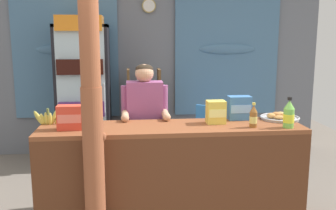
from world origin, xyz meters
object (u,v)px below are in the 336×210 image
at_px(stall_counter, 173,168).
at_px(plastic_lawn_chair, 214,131).
at_px(banana_bunch, 48,118).
at_px(drink_fridge, 83,84).
at_px(shopkeeper, 145,117).
at_px(soda_bottle_lime_soda, 289,115).
at_px(bottle_shelf_rack, 144,113).
at_px(snack_box_crackers, 70,117).
at_px(snack_box_instant_noodle, 216,112).
at_px(snack_box_biscuit, 239,108).
at_px(timber_post, 91,94).
at_px(pastry_tray, 280,117).
at_px(soda_bottle_iced_tea, 253,117).

xyz_separation_m(stall_counter, plastic_lawn_chair, (0.76, 1.67, -0.09)).
xyz_separation_m(stall_counter, banana_bunch, (-1.16, 0.27, 0.44)).
bearing_deg(drink_fridge, shopkeeper, -61.23).
bearing_deg(soda_bottle_lime_soda, shopkeeper, 153.22).
height_order(stall_counter, drink_fridge, drink_fridge).
distance_m(bottle_shelf_rack, snack_box_crackers, 2.21).
distance_m(snack_box_instant_noodle, snack_box_biscuit, 0.31).
distance_m(timber_post, pastry_tray, 1.92).
height_order(stall_counter, soda_bottle_lime_soda, soda_bottle_lime_soda).
bearing_deg(timber_post, stall_counter, 24.20).
bearing_deg(snack_box_biscuit, pastry_tray, -6.18).
relative_size(snack_box_instant_noodle, snack_box_crackers, 0.97).
distance_m(plastic_lawn_chair, snack_box_biscuit, 1.47).
xyz_separation_m(drink_fridge, soda_bottle_iced_tea, (1.75, -2.04, -0.06)).
bearing_deg(stall_counter, soda_bottle_iced_tea, -2.36).
height_order(timber_post, soda_bottle_lime_soda, timber_post).
relative_size(bottle_shelf_rack, snack_box_instant_noodle, 6.02).
xyz_separation_m(drink_fridge, bottle_shelf_rack, (0.84, 0.10, -0.44)).
bearing_deg(soda_bottle_iced_tea, soda_bottle_lime_soda, -7.83).
bearing_deg(soda_bottle_iced_tea, shopkeeper, 147.99).
height_order(timber_post, drink_fridge, timber_post).
xyz_separation_m(shopkeeper, pastry_tray, (1.34, -0.30, 0.04)).
bearing_deg(shopkeeper, banana_bunch, -162.18).
relative_size(drink_fridge, snack_box_biscuit, 8.70).
relative_size(shopkeeper, snack_box_biscuit, 6.38).
bearing_deg(pastry_tray, banana_bunch, 179.84).
relative_size(stall_counter, snack_box_instant_noodle, 11.26).
bearing_deg(plastic_lawn_chair, pastry_tray, -75.98).
height_order(plastic_lawn_chair, snack_box_crackers, snack_box_crackers).
bearing_deg(snack_box_biscuit, shopkeeper, 164.41).
bearing_deg(soda_bottle_iced_tea, pastry_tray, 38.67).
distance_m(soda_bottle_lime_soda, snack_box_biscuit, 0.52).
distance_m(timber_post, banana_bunch, 0.81).
height_order(bottle_shelf_rack, snack_box_instant_noodle, bottle_shelf_rack).
bearing_deg(pastry_tray, drink_fridge, 140.69).
bearing_deg(snack_box_crackers, timber_post, -57.91).
bearing_deg(soda_bottle_iced_tea, snack_box_instant_noodle, 146.92).
bearing_deg(timber_post, pastry_tray, 17.85).
bearing_deg(stall_counter, shopkeeper, 112.04).
height_order(plastic_lawn_chair, snack_box_biscuit, snack_box_biscuit).
xyz_separation_m(snack_box_biscuit, pastry_tray, (0.41, -0.04, -0.09)).
bearing_deg(pastry_tray, shopkeeper, 167.20).
height_order(soda_bottle_iced_tea, banana_bunch, soda_bottle_iced_tea).
xyz_separation_m(shopkeeper, snack_box_instant_noodle, (0.66, -0.41, 0.13)).
xyz_separation_m(snack_box_crackers, snack_box_biscuit, (1.62, 0.25, 0.01)).
bearing_deg(plastic_lawn_chair, drink_fridge, 169.04).
bearing_deg(drink_fridge, banana_bunch, -94.49).
bearing_deg(soda_bottle_lime_soda, stall_counter, 175.98).
relative_size(timber_post, pastry_tray, 7.17).
height_order(stall_counter, shopkeeper, shopkeeper).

